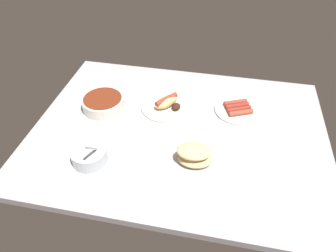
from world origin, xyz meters
TOP-DOWN VIEW (x-y plane):
  - ground_plane at (0.00, 0.00)cm, footprint 120.00×90.00cm
  - bread_stack at (8.52, -16.37)cm, footprint 14.18×10.59cm
  - bowl_coleslaw at (-29.47, -23.33)cm, footprint 13.05×13.80cm
  - plate_sausages at (23.33, 17.08)cm, footprint 20.10×20.10cm
  - bowl_chili at (-35.60, 7.82)cm, footprint 18.75×18.75cm
  - plate_hotdog_assembled at (-7.93, 13.42)cm, footprint 22.57×22.57cm

SIDE VIEW (x-z plane):
  - ground_plane at x=0.00cm, z-range -3.00..0.00cm
  - plate_sausages at x=23.33cm, z-range -0.56..2.66cm
  - plate_hotdog_assembled at x=-7.93cm, z-range -1.03..4.58cm
  - bowl_chili at x=-35.60cm, z-range 0.25..5.51cm
  - bowl_coleslaw at x=-29.47cm, z-range -4.37..10.50cm
  - bread_stack at x=8.52cm, z-range 0.00..7.20cm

